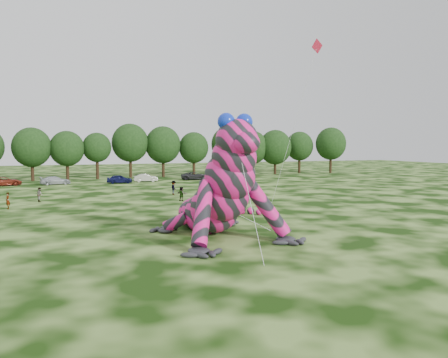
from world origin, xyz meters
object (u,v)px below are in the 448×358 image
tree_14 (252,153)px  car_4 (120,179)px  tree_16 (299,152)px  car_3 (55,180)px  tree_8 (67,155)px  tree_10 (130,151)px  tree_11 (163,152)px  spectator_3 (206,186)px  tree_15 (275,152)px  spectator_0 (8,201)px  inflatable_gecko (207,175)px  spectator_1 (40,195)px  car_2 (4,181)px  spectator_2 (174,188)px  tree_12 (194,154)px  car_5 (146,178)px  tree_17 (331,150)px  spectator_5 (182,194)px  car_7 (240,175)px  tree_9 (97,156)px  car_6 (195,176)px  tree_7 (32,154)px  tree_13 (228,151)px  flying_kite (313,59)px

tree_14 → car_4: (-29.67, -12.09, -3.99)m
tree_16 → car_3: tree_16 is taller
tree_8 → tree_10: tree_10 is taller
tree_11 → spectator_3: size_ratio=5.76×
tree_11 → tree_15: size_ratio=1.05×
spectator_0 → tree_16: bearing=107.7°
inflatable_gecko → spectator_1: size_ratio=10.45×
car_3 → spectator_3: size_ratio=2.66×
car_2 → spectator_2: bearing=-145.5°
tree_12 → car_5: bearing=-139.9°
tree_17 → spectator_5: 57.26m
car_4 → car_3: bearing=91.8°
tree_8 → tree_11: bearing=3.8°
spectator_0 → car_7: bearing=110.4°
car_2 → spectator_3: size_ratio=2.92×
tree_9 → spectator_1: size_ratio=5.33×
inflatable_gecko → car_5: (3.78, 45.14, -3.58)m
tree_8 → car_6: bearing=-19.7°
car_5 → spectator_5: spectator_5 is taller
tree_7 → car_7: 37.75m
car_7 → spectator_1: bearing=119.7°
tree_8 → spectator_5: bearing=-72.0°
tree_7 → spectator_1: (2.44, -31.03, -3.92)m
inflatable_gecko → tree_7: bearing=96.6°
tree_13 → spectator_5: 41.51m
tree_11 → car_2: bearing=-160.3°
car_6 → spectator_0: size_ratio=3.07×
tree_11 → car_3: 23.00m
tree_14 → car_2: tree_14 is taller
inflatable_gecko → tree_14: size_ratio=1.81×
tree_16 → spectator_5: bearing=-134.5°
inflatable_gecko → car_3: (-10.88, 44.93, -3.58)m
spectator_5 → spectator_0: 17.94m
car_4 → spectator_3: size_ratio=2.39×
car_5 → spectator_1: bearing=151.7°
tree_9 → inflatable_gecko: bearing=-86.2°
tree_15 → spectator_5: tree_15 is taller
flying_kite → tree_10: bearing=101.9°
inflatable_gecko → tree_10: tree_10 is taller
tree_14 → spectator_1: size_ratio=5.77×
inflatable_gecko → car_2: size_ratio=3.33×
flying_kite → spectator_3: flying_kite is taller
tree_10 → car_6: (10.28, -9.42, -4.54)m
flying_kite → tree_12: flying_kite is taller
tree_17 → tree_13: bearing=178.9°
flying_kite → spectator_1: flying_kite is taller
tree_8 → tree_9: bearing=3.9°
tree_10 → tree_15: 31.09m
tree_7 → spectator_0: size_ratio=5.63×
tree_9 → tree_12: 18.95m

